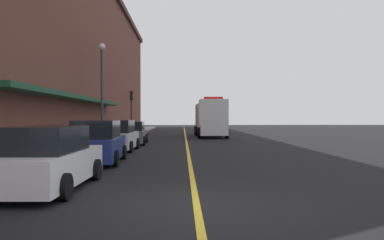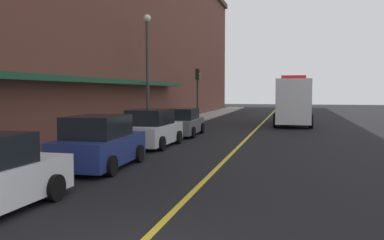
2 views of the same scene
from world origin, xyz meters
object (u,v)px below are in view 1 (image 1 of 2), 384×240
Objects in this scene: parked_car_0 at (49,160)px; parked_car_1 at (97,143)px; traffic_light_near at (131,104)px; parking_meter_1 at (87,133)px; street_lamp_left at (102,82)px; parking_meter_0 at (115,128)px; parked_car_3 at (132,133)px; box_truck at (210,119)px; parked_car_2 at (118,136)px.

parked_car_1 is (-0.00, 5.75, 0.04)m from parked_car_0.
traffic_light_near reaches higher than parked_car_1.
street_lamp_left reaches higher than parking_meter_1.
parked_car_3 is at bearing -49.21° from parking_meter_0.
box_truck is 2.11× the size of traffic_light_near.
parked_car_0 is 27.09m from traffic_light_near.
box_truck is at bearing 50.56° from street_lamp_left.
traffic_light_near reaches higher than parked_car_3.
parked_car_3 is (0.12, 5.23, -0.06)m from parked_car_2.
parked_car_0 is at bearing -14.13° from box_truck.
parked_car_2 is 0.62× the size of street_lamp_left.
parking_meter_0 is 8.78m from traffic_light_near.
traffic_light_near is (-1.30, 15.48, 2.34)m from parked_car_2.
street_lamp_left is at bearing -107.33° from parking_meter_0.
box_truck reaches higher than parking_meter_0.
street_lamp_left reaches higher than parked_car_2.
parked_car_1 reaches higher than parked_car_0.
parked_car_0 is 11.47m from parked_car_2.
parked_car_1 is at bearing -83.34° from parking_meter_0.
parked_car_3 is 3.46× the size of parking_meter_0.
parking_meter_0 is at bearing 72.67° from street_lamp_left.
parked_car_3 is at bearing -33.11° from box_truck.
parked_car_1 reaches higher than parking_meter_1.
box_truck reaches higher than parked_car_0.
parked_car_1 is 0.62× the size of street_lamp_left.
parked_car_3 is 0.51× the size of box_truck.
traffic_light_near is (0.66, 10.45, -1.24)m from street_lamp_left.
parked_car_0 is 16.70m from parked_car_3.
traffic_light_near is at bearing 89.59° from parking_meter_0.
box_truck is at bearing 65.26° from parking_meter_1.
parked_car_1 is 1.00× the size of traffic_light_near.
parking_meter_1 is 0.19× the size of street_lamp_left.
parked_car_3 is at bearing 1.28° from parked_car_0.
parking_meter_1 is 17.24m from traffic_light_near.
parked_car_1 is at bearing -70.13° from parking_meter_1.
parked_car_1 is 0.48× the size of box_truck.
parking_meter_0 is at bearing -90.41° from traffic_light_near.
parked_car_0 is at bearing -85.40° from parking_meter_0.
street_lamp_left is 1.61× the size of traffic_light_near.
parked_car_2 is at bearing -85.20° from traffic_light_near.
street_lamp_left is at bearing 22.37° from parked_car_2.
parked_car_0 is 0.52× the size of box_truck.
parking_meter_1 is at bearing 141.12° from parked_car_2.
parked_car_0 is 1.09× the size of traffic_light_near.
parked_car_0 is 17.02m from street_lamp_left.
parked_car_2 is at bearing 176.75° from parked_car_3.
parked_car_1 is at bearing -79.05° from street_lamp_left.
street_lamp_left reaches higher than box_truck.
parked_car_0 is 5.75m from parked_car_1.
box_truck is at bearing -11.93° from parked_car_0.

